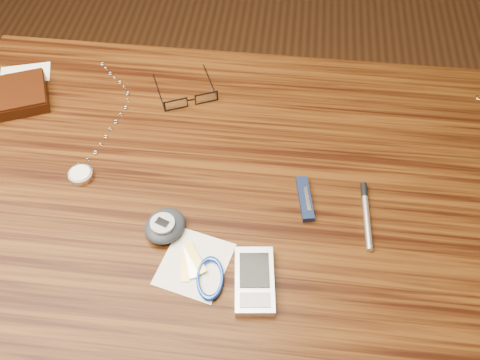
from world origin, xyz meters
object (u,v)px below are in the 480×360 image
Objects in this scene: eyeglasses at (190,99)px; wallet_and_card at (13,96)px; pda_phone at (254,280)px; pocket_knife at (305,199)px; notepad_keys at (202,271)px; desk at (216,222)px; pedometer at (165,226)px; pocket_watch at (83,169)px; silver_pen at (366,210)px.

wallet_and_card is at bearing -174.77° from eyeglasses.
eyeglasses is (0.33, 0.03, -0.00)m from wallet_and_card.
pda_phone is at bearing -34.01° from wallet_and_card.
eyeglasses is at bearing 137.59° from pocket_knife.
pda_phone is at bearing -6.22° from notepad_keys.
wallet_and_card is 1.70× the size of pda_phone.
wallet_and_card is 0.58m from pda_phone.
wallet_and_card reaches higher than eyeglasses.
pedometer reaches higher than desk.
wallet_and_card reaches higher than notepad_keys.
notepad_keys is at bearing -35.92° from pocket_watch.
pocket_watch is 3.58× the size of pocket_knife.
desk is 3.26× the size of pocket_watch.
pedometer is 0.32m from silver_pen.
silver_pen is (0.31, 0.07, -0.01)m from pedometer.
wallet_and_card is 0.23m from pocket_watch.
eyeglasses reaches higher than silver_pen.
pda_phone is at bearing -138.82° from silver_pen.
pedometer reaches higher than notepad_keys.
notepad_keys is at bearing -44.12° from pedometer.
pedometer is (0.01, -0.28, 0.00)m from eyeglasses.
wallet_and_card is 2.19× the size of pedometer.
eyeglasses is 0.28m from pedometer.
eyeglasses reaches higher than desk.
notepad_keys is (0.23, -0.17, -0.00)m from pocket_watch.
silver_pen reaches higher than notepad_keys.
pocket_knife is at bearing -2.91° from pocket_watch.
notepad_keys is (0.08, -0.35, -0.01)m from eyeglasses.
eyeglasses is 1.12× the size of notepad_keys.
eyeglasses is (-0.07, 0.19, 0.11)m from desk.
pocket_knife reaches higher than notepad_keys.
silver_pen is at bearing -6.98° from pocket_knife.
eyeglasses reaches higher than pocket_watch.
pda_phone is 1.29× the size of pedometer.
eyeglasses is at bearing 91.69° from pedometer.
pocket_watch is at bearing 177.09° from pocket_knife.
pda_phone is (0.08, -0.16, 0.11)m from desk.
pocket_knife is (0.15, -0.01, 0.11)m from desk.
pedometer is 0.23m from pocket_knife.
wallet_and_card is 0.61× the size of pocket_watch.
pocket_knife is 0.10m from silver_pen.
silver_pen is (0.47, -0.03, -0.00)m from pocket_watch.
wallet_and_card reaches higher than silver_pen.
pocket_watch is 2.45× the size of silver_pen.
pda_phone reaches higher than desk.
desk is 0.19m from notepad_keys.
desk is 0.18m from pocket_knife.
silver_pen is (0.10, -0.01, -0.00)m from pocket_knife.
pedometer reaches higher than pocket_knife.
pda_phone is at bearing -63.48° from desk.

